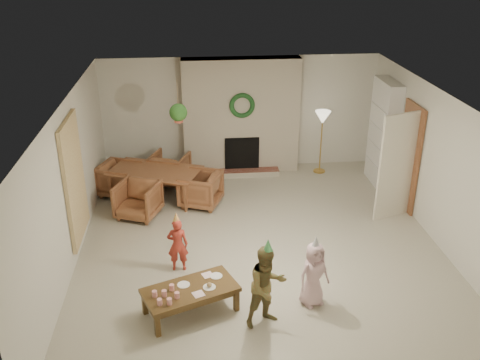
{
  "coord_description": "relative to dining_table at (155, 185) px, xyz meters",
  "views": [
    {
      "loc": [
        -1.07,
        -7.69,
        4.73
      ],
      "look_at": [
        -0.3,
        0.4,
        1.05
      ],
      "focal_mm": 39.84,
      "sensor_mm": 36.0,
      "label": 1
    }
  ],
  "objects": [
    {
      "name": "fireplace_firebox",
      "position": [
        1.84,
        1.15,
        0.14
      ],
      "size": [
        0.75,
        0.12,
        0.75
      ],
      "primitive_type": "cube",
      "color": "black",
      "rests_on": "floor"
    },
    {
      "name": "floor_lamp_base",
      "position": [
        3.57,
        1.03,
        -0.29
      ],
      "size": [
        0.26,
        0.26,
        0.03
      ],
      "primitive_type": "cylinder",
      "color": "gold",
      "rests_on": "floor"
    },
    {
      "name": "plate_b",
      "position": [
        0.92,
        -3.62,
        0.09
      ],
      "size": [
        0.23,
        0.23,
        0.01
      ],
      "primitive_type": "cylinder",
      "rotation": [
        0.0,
        0.0,
        0.38
      ],
      "color": "white",
      "rests_on": "coffee_table_top"
    },
    {
      "name": "cup_d",
      "position": [
        0.32,
        -3.76,
        0.13
      ],
      "size": [
        0.09,
        0.09,
        0.09
      ],
      "primitive_type": "cylinder",
      "rotation": [
        0.0,
        0.0,
        0.38
      ],
      "color": "white",
      "rests_on": "coffee_table_top"
    },
    {
      "name": "ceiling",
      "position": [
        1.84,
        -1.97,
        2.19
      ],
      "size": [
        7.0,
        7.0,
        0.0
      ],
      "primitive_type": "plane",
      "rotation": [
        3.14,
        0.0,
        0.0
      ],
      "color": "white",
      "rests_on": "wall_back"
    },
    {
      "name": "floor",
      "position": [
        1.84,
        -1.97,
        -0.31
      ],
      "size": [
        7.0,
        7.0,
        0.0
      ],
      "primitive_type": "plane",
      "color": "#B7B29E",
      "rests_on": "ground"
    },
    {
      "name": "party_hat_pink",
      "position": [
        2.38,
        -3.59,
        0.7
      ],
      "size": [
        0.15,
        0.15,
        0.17
      ],
      "primitive_type": "cone",
      "rotation": [
        0.0,
        0.0,
        0.23
      ],
      "color": "#B5B6BD",
      "rests_on": "child_pink"
    },
    {
      "name": "wall_left",
      "position": [
        -1.16,
        -1.97,
        0.94
      ],
      "size": [
        0.0,
        7.0,
        7.0
      ],
      "primitive_type": "plane",
      "rotation": [
        1.57,
        0.0,
        1.57
      ],
      "color": "silver",
      "rests_on": "floor"
    },
    {
      "name": "child_pink",
      "position": [
        2.38,
        -3.59,
        0.18
      ],
      "size": [
        0.56,
        0.47,
        0.97
      ],
      "primitive_type": "imported",
      "rotation": [
        0.0,
        0.0,
        0.4
      ],
      "color": "beige",
      "rests_on": "floor"
    },
    {
      "name": "curtain_panel",
      "position": [
        -1.12,
        -1.77,
        0.94
      ],
      "size": [
        0.06,
        1.2,
        2.0
      ],
      "primitive_type": "cube",
      "color": "beige",
      "rests_on": "wall_left"
    },
    {
      "name": "floor_lamp_post",
      "position": [
        3.57,
        1.03,
        0.35
      ],
      "size": [
        0.03,
        0.03,
        1.26
      ],
      "primitive_type": "cylinder",
      "color": "gold",
      "rests_on": "floor"
    },
    {
      "name": "door_leaf",
      "position": [
        4.42,
        -1.15,
        0.69
      ],
      "size": [
        0.77,
        0.32,
        2.0
      ],
      "primitive_type": "cube",
      "rotation": [
        0.0,
        0.0,
        -1.22
      ],
      "color": "beige",
      "rests_on": "floor"
    },
    {
      "name": "hanging_plant_foliage",
      "position": [
        0.54,
        -0.47,
        1.61
      ],
      "size": [
        0.32,
        0.32,
        0.32
      ],
      "primitive_type": "sphere",
      "color": "#1F4D19",
      "rests_on": "hanging_plant_pot"
    },
    {
      "name": "napkin_right",
      "position": [
        0.91,
        -3.33,
        0.09
      ],
      "size": [
        0.19,
        0.19,
        0.01
      ],
      "primitive_type": "cube",
      "rotation": [
        0.0,
        0.0,
        0.38
      ],
      "color": "#F6B5C6",
      "rests_on": "coffee_table_top"
    },
    {
      "name": "plate_a",
      "position": [
        0.57,
        -3.53,
        0.09
      ],
      "size": [
        0.23,
        0.23,
        0.01
      ],
      "primitive_type": "cylinder",
      "rotation": [
        0.0,
        0.0,
        0.38
      ],
      "color": "white",
      "rests_on": "coffee_table_top"
    },
    {
      "name": "bookshelf_shelf_a",
      "position": [
        4.66,
        0.33,
        0.14
      ],
      "size": [
        0.3,
        0.92,
        0.03
      ],
      "primitive_type": "cube",
      "color": "white",
      "rests_on": "bookshelf_carcass"
    },
    {
      "name": "wall_right",
      "position": [
        4.84,
        -1.97,
        0.94
      ],
      "size": [
        0.0,
        7.0,
        7.0
      ],
      "primitive_type": "plane",
      "rotation": [
        1.57,
        0.0,
        -1.57
      ],
      "color": "silver",
      "rests_on": "floor"
    },
    {
      "name": "cup_a",
      "position": [
        0.26,
        -3.94,
        0.13
      ],
      "size": [
        0.09,
        0.09,
        0.09
      ],
      "primitive_type": "cylinder",
      "rotation": [
        0.0,
        0.0,
        0.38
      ],
      "color": "white",
      "rests_on": "coffee_table_top"
    },
    {
      "name": "bookshelf_carcass",
      "position": [
        4.68,
        0.33,
        0.79
      ],
      "size": [
        0.3,
        1.0,
        2.2
      ],
      "primitive_type": "cube",
      "color": "white",
      "rests_on": "floor"
    },
    {
      "name": "dining_table",
      "position": [
        0.0,
        0.0,
        0.0
      ],
      "size": [
        1.97,
        1.53,
        0.61
      ],
      "primitive_type": "imported",
      "rotation": [
        0.0,
        0.0,
        -0.37
      ],
      "color": "brown",
      "rests_on": "floor"
    },
    {
      "name": "coffee_leg_fl",
      "position": [
        0.22,
        -4.08,
        -0.14
      ],
      "size": [
        0.09,
        0.09,
        0.33
      ],
      "primitive_type": "cube",
      "rotation": [
        0.0,
        0.0,
        0.38
      ],
      "color": "#543B1C",
      "rests_on": "floor"
    },
    {
      "name": "dining_chair_left",
      "position": [
        -0.71,
        0.28,
        0.03
      ],
      "size": [
        0.95,
        0.94,
        0.67
      ],
      "primitive_type": "imported",
      "rotation": [
        0.0,
        0.0,
        1.2
      ],
      "color": "brown",
      "rests_on": "floor"
    },
    {
      "name": "party_hat_plaid",
      "position": [
        1.67,
        -3.95,
        0.9
      ],
      "size": [
        0.14,
        0.14,
        0.19
      ],
      "primitive_type": "cone",
      "rotation": [
        0.0,
        0.0,
        0.04
      ],
      "color": "#4AAD5E",
      "rests_on": "child_plaid"
    },
    {
      "name": "wall_front",
      "position": [
        1.84,
        -5.47,
        0.94
      ],
      "size": [
        7.0,
        0.0,
        7.0
      ],
      "primitive_type": "plane",
      "rotation": [
        -1.57,
        0.0,
        0.0
      ],
      "color": "silver",
      "rests_on": "floor"
    },
    {
      "name": "bookshelf_shelf_c",
      "position": [
        4.66,
        0.33,
        0.94
      ],
      "size": [
        0.3,
        0.92,
        0.03
      ],
      "primitive_type": "cube",
      "color": "white",
      "rests_on": "bookshelf_carcass"
    },
    {
      "name": "plate_c",
      "position": [
        1.03,
        -3.37,
        0.09
      ],
      "size": [
        0.23,
        0.23,
        0.01
      ],
      "primitive_type": "cylinder",
      "rotation": [
        0.0,
        0.0,
        0.38
      ],
      "color": "white",
      "rests_on": "coffee_table_top"
    },
    {
      "name": "hanging_plant_pot",
      "position": [
        0.54,
        -0.47,
        1.49
      ],
      "size": [
        0.16,
        0.16,
        0.12
      ],
      "primitive_type": "cylinder",
      "color": "#AF4B38",
      "rests_on": "hanging_plant_cord"
    },
    {
      "name": "coffee_leg_fr",
      "position": [
        1.29,
        -3.65,
        -0.14
      ],
      "size": [
        0.09,
        0.09,
        0.33
      ],
      "primitive_type": "cube",
      "rotation": [
        0.0,
        0.0,
        0.38
      ],
      "color": "#543B1C",
      "rests_on": "floor"
    },
    {
      "name": "cup_b",
      "position": [
        0.19,
        -3.76,
        0.13
      ],
      "size": [
        0.09,
        0.09,
        0.09
      ],
      "primitive_type": "cylinder",
      "rotation": [
        0.0,
        0.0,
        0.38
      ],
      "color": "white",
      "rests_on": "coffee_table_top"
    },
    {
      "name": "hanging_plant_cord",
      "position": [
        0.54,
        -0.47,
        1.84
      ],
      "size": [
        0.01,
        0.01,
        0.7
      ],
      "primitive_type": "cylinder",
      "color": "tan",
      "rests_on": "ceiling"
    },
    {
      "name": "cup_e",
      "position": [
        0.49,
        -3.82,
        0.13
      ],
      "size": [
        0.09,
        0.09,
        0.09
      ],
      "primitive_type": "cylinder",
      "rotation": [
        0.0,
        0.0,
        0.38
      ],
      "color": "white",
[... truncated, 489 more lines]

